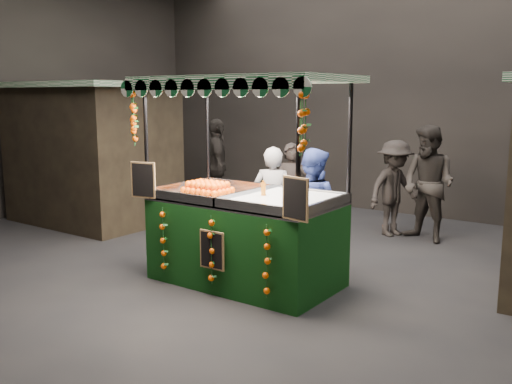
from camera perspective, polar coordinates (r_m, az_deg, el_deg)
The scene contains 11 objects.
ground at distance 7.59m, azimuth -0.61°, elevation -8.39°, with size 12.00×12.00×0.00m, color black.
market_hall at distance 7.28m, azimuth -0.67°, elevation 17.81°, with size 12.10×10.10×5.05m.
neighbour_stall_left at distance 11.07m, azimuth -16.22°, elevation 3.91°, with size 3.00×2.20×2.60m.
juice_stall at distance 7.06m, azimuth -1.16°, elevation -3.02°, with size 2.67×1.57×2.59m.
vendor_grey at distance 8.16m, azimuth 1.71°, elevation -1.12°, with size 0.69×0.56×1.64m.
vendor_blue at distance 7.68m, azimuth 5.76°, elevation -1.76°, with size 0.90×0.74×1.67m.
shopper_0 at distance 9.10m, azimuth 3.67°, elevation -0.10°, with size 0.70×0.60×1.62m.
shopper_1 at distance 9.52m, azimuth 17.08°, elevation 0.78°, with size 1.10×0.97×1.90m.
shopper_2 at distance 11.42m, azimuth -3.99°, elevation 2.65°, with size 1.13×1.10×1.90m.
shopper_3 at distance 9.77m, azimuth 13.83°, elevation 0.36°, with size 0.98×1.21×1.63m.
shopper_4 at distance 12.16m, azimuth -10.79°, elevation 2.03°, with size 0.89×0.83×1.52m.
Camera 1 is at (4.25, -5.82, 2.36)m, focal length 39.49 mm.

